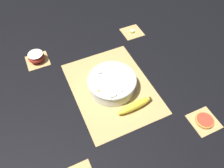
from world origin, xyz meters
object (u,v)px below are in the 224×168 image
apple_half (36,57)px  banana_coin_single (132,31)px  grapefruit_slice (205,120)px  fruit_salad_bowl (112,83)px  whole_banana (135,106)px

apple_half → banana_coin_single: bearing=90.0°
banana_coin_single → grapefruit_slice: grapefruit_slice is taller
fruit_salad_bowl → grapefruit_slice: (0.35, 0.30, -0.03)m
fruit_salad_bowl → apple_half: (-0.35, -0.30, -0.01)m
apple_half → banana_coin_single: size_ratio=3.01×
fruit_salad_bowl → apple_half: size_ratio=2.73×
fruit_salad_bowl → banana_coin_single: (-0.35, 0.30, -0.04)m
grapefruit_slice → banana_coin_single: bearing=180.0°
whole_banana → grapefruit_slice: whole_banana is taller
fruit_salad_bowl → grapefruit_slice: bearing=40.9°
banana_coin_single → fruit_salad_bowl: bearing=-40.7°
fruit_salad_bowl → whole_banana: bearing=16.8°
banana_coin_single → apple_half: bearing=-90.0°
fruit_salad_bowl → banana_coin_single: 0.46m
apple_half → grapefruit_slice: (0.70, 0.60, -0.02)m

